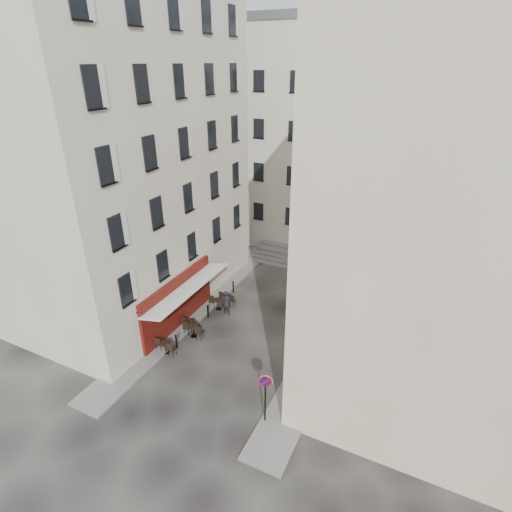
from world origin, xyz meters
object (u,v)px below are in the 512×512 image
Objects in this scene: no_parking_sign at (265,390)px; pedestrian at (226,302)px; bistro_table_b at (194,330)px; bistro_table_a at (166,346)px.

no_parking_sign is 9.39m from pedestrian.
bistro_table_b is 0.79× the size of pedestrian.
bistro_table_a is at bearing 77.81° from pedestrian.
no_parking_sign is 1.59× the size of pedestrian.
bistro_table_b is (0.58, 1.99, 0.03)m from bistro_table_a.
no_parking_sign is 2.02× the size of bistro_table_b.
bistro_table_a is 0.95× the size of bistro_table_b.
no_parking_sign is 2.13× the size of bistro_table_a.
no_parking_sign reaches higher than bistro_table_b.
no_parking_sign is 7.68m from bistro_table_a.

